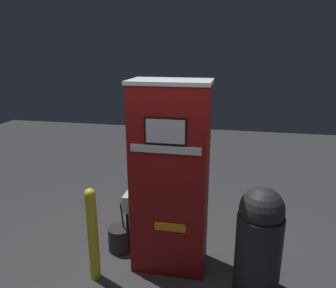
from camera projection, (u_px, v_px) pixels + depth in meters
ground_plane at (166, 276)px, 3.69m from camera, size 14.00×14.00×0.00m
gas_pump at (170, 179)px, 3.61m from camera, size 0.93×0.53×2.16m
safety_bollard at (93, 233)px, 3.52m from camera, size 0.12×0.12×1.08m
trash_bin at (259, 240)px, 3.32m from camera, size 0.47×0.47×1.17m
squeegee_bucket at (120, 239)px, 4.13m from camera, size 0.29×0.29×0.68m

